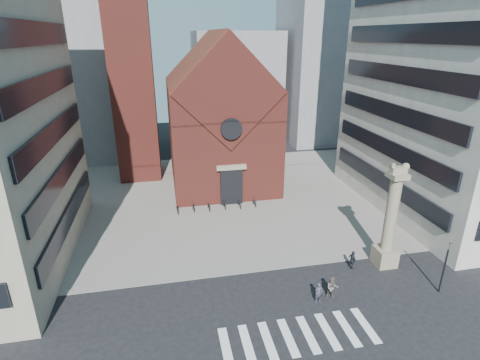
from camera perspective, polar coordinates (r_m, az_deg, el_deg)
The scene contains 19 objects.
ground at distance 27.31m, azimuth 5.47°, elevation -18.44°, with size 120.00×120.00×0.00m, color black.
piazza at distance 43.18m, azimuth -1.80°, elevation -2.48°, with size 46.00×30.00×0.05m, color gray.
zebra_crossing at distance 25.34m, azimuth 8.87°, elevation -22.40°, with size 10.20×3.20×0.01m, color white, non-canonical shape.
church at distance 46.46m, azimuth -3.21°, elevation 9.53°, with size 12.00×16.65×18.00m.
campanile at distance 48.12m, azimuth -16.49°, elevation 18.46°, with size 5.50×5.50×31.20m.
bg_block_left at distance 61.78m, azimuth -24.76°, elevation 13.44°, with size 16.00×14.00×22.00m, color gray.
bg_block_mid at distance 66.72m, azimuth -0.63°, elevation 14.02°, with size 14.00×12.00×18.00m, color gray.
bg_block_right at distance 68.48m, azimuth 13.69°, elevation 16.16°, with size 16.00×14.00×24.00m, color gray.
lion_column at distance 31.61m, azimuth 21.82°, elevation -6.58°, with size 1.63×1.60×8.68m.
traffic_light at distance 30.58m, azimuth 28.75°, elevation -11.29°, with size 0.13×0.16×4.30m.
pedestrian_0 at distance 27.48m, azimuth 11.91°, elevation -16.49°, with size 0.57×0.37×1.56m, color #373145.
pedestrian_1 at distance 27.97m, azimuth 13.86°, elevation -15.68°, with size 0.85×0.66×1.75m, color #60544C.
pedestrian_2 at distance 31.47m, azimuth 16.77°, elevation -11.62°, with size 0.93×0.39×1.59m, color #25262C.
scooter_0 at distance 39.66m, azimuth -9.49°, elevation -4.34°, with size 0.55×1.57×0.82m, color black.
scooter_1 at distance 39.71m, azimuth -7.11°, elevation -4.10°, with size 0.43×1.52×0.91m, color black.
scooter_2 at distance 39.86m, azimuth -4.73°, elevation -3.97°, with size 0.55×1.57×0.82m, color black.
scooter_3 at distance 40.04m, azimuth -2.38°, elevation -3.72°, with size 0.43×1.52×0.91m, color black.
scooter_4 at distance 40.33m, azimuth -0.06°, elevation -3.58°, with size 0.55×1.57×0.82m, color black.
scooter_5 at distance 40.64m, azimuth 2.23°, elevation -3.32°, with size 0.43×1.52×0.91m, color black.
Camera 1 is at (-6.63, -19.98, 17.40)m, focal length 28.00 mm.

